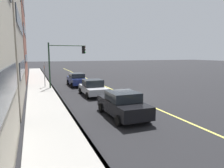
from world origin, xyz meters
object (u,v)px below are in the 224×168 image
Objects in this scene: car_navy at (77,79)px; car_silver at (93,88)px; car_black at (123,104)px; street_sign_post at (44,73)px; traffic_light_mast at (65,57)px.

car_navy reaches higher than car_silver.
car_navy is at bearing 0.14° from car_black.
car_navy is 6.60m from car_silver.
car_black is 1.51× the size of street_sign_post.
car_silver is at bearing -178.24° from car_navy.
car_silver is 0.93× the size of car_black.
traffic_light_mast reaches higher than car_navy.
car_black is at bearing -172.50° from traffic_light_mast.
traffic_light_mast is at bearing -112.17° from street_sign_post.
traffic_light_mast is at bearing 19.20° from car_silver.
street_sign_post is (0.89, 2.19, -1.83)m from traffic_light_mast.
street_sign_post is (13.33, 3.83, 0.94)m from car_black.
car_silver is at bearing -146.67° from street_sign_post.
traffic_light_mast reaches higher than car_black.
car_silver is (-6.59, -0.20, -0.06)m from car_navy.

